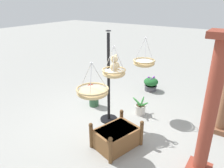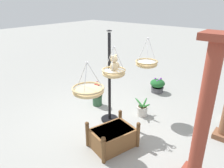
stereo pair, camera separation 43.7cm
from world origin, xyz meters
name	(u,v)px [view 2 (the right image)]	position (x,y,z in m)	size (l,w,h in m)	color
ground_plane	(111,123)	(0.00, 0.00, 0.00)	(40.00, 40.00, 0.00)	gray
display_pole_central	(110,95)	(-0.12, -0.14, 0.69)	(0.44, 0.44, 2.28)	black
hanging_basket_with_teddy	(114,73)	(0.03, 0.11, 1.39)	(0.54, 0.54, 0.71)	tan
teddy_bear	(114,65)	(0.03, 0.13, 1.57)	(0.28, 0.25, 0.41)	#D1B789
hanging_basket_left_high	(147,64)	(-0.91, 0.40, 1.44)	(0.55, 0.55, 0.74)	tan
hanging_basket_right_low	(88,91)	(0.98, 0.25, 1.30)	(0.62, 0.62, 0.67)	tan
greenhouse_pillar_right	(203,118)	(0.44, 2.23, 1.21)	(0.43, 0.43, 2.52)	brown
wooden_planter_box	(113,137)	(0.66, 0.59, 0.23)	(1.08, 0.92, 0.59)	brown
potted_plant_fern_front	(157,85)	(-2.48, -0.04, 0.24)	(0.48, 0.48, 0.49)	#4C4C51
potted_plant_flowering_red	(142,110)	(-0.84, 0.39, 0.17)	(0.51, 0.54, 0.45)	beige
potted_plant_tall_leafy	(97,95)	(-0.52, -0.95, 0.31)	(0.32, 0.32, 0.59)	#2D5638
watering_can	(97,87)	(-1.34, -1.75, 0.10)	(0.35, 0.20, 0.30)	#B23333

